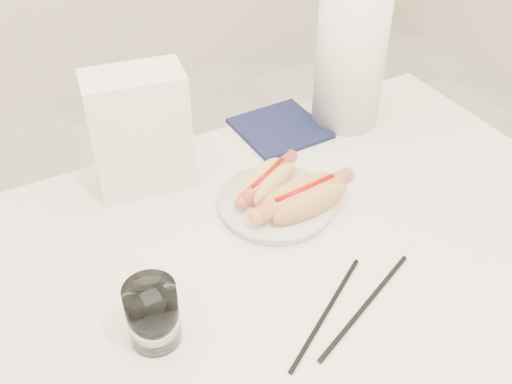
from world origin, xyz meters
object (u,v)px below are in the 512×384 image
paper_towel_roll (351,52)px  hotdog_left (267,181)px  plate (276,205)px  hotdog_right (304,198)px  table (273,297)px  napkin_box (140,131)px  water_glass (153,314)px

paper_towel_roll → hotdog_left: bearing=-151.1°
plate → hotdog_right: 0.06m
table → napkin_box: (-0.09, 0.30, 0.17)m
hotdog_left → water_glass: (-0.28, -0.19, 0.01)m
plate → table: bearing=-121.1°
hotdog_right → napkin_box: napkin_box is taller
table → hotdog_right: bearing=39.1°
hotdog_left → water_glass: size_ratio=1.53×
plate → water_glass: size_ratio=1.95×
water_glass → hotdog_left: bearing=33.9°
paper_towel_roll → hotdog_right: bearing=-137.3°
hotdog_right → water_glass: bearing=-165.0°
plate → napkin_box: bearing=134.1°
hotdog_left → hotdog_right: 0.08m
table → plate: 0.16m
plate → napkin_box: (-0.17, 0.18, 0.10)m
table → plate: plate is taller
paper_towel_roll → napkin_box: bearing=-179.4°
plate → water_glass: bearing=-150.8°
hotdog_right → napkin_box: size_ratio=0.87×
table → water_glass: bearing=-171.8°
table → hotdog_left: (0.08, 0.16, 0.10)m
plate → hotdog_left: (0.00, 0.03, 0.03)m
plate → paper_towel_roll: bearing=33.8°
water_glass → napkin_box: size_ratio=0.45×
plate → hotdog_right: size_ratio=1.00×
hotdog_right → paper_towel_roll: 0.35m
water_glass → hotdog_right: bearing=20.5°
napkin_box → paper_towel_roll: paper_towel_roll is taller
hotdog_right → napkin_box: (-0.20, 0.22, 0.07)m
hotdog_left → paper_towel_roll: size_ratio=0.49×
paper_towel_roll → plate: bearing=-146.2°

